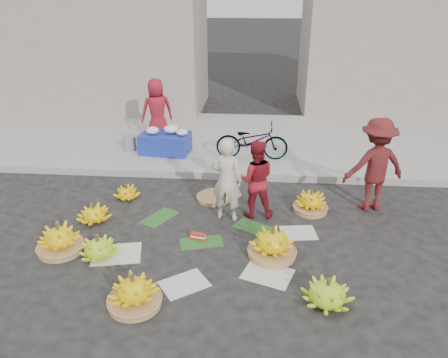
# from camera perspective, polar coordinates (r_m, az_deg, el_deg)

# --- Properties ---
(ground) EXTENTS (80.00, 80.00, 0.00)m
(ground) POSITION_cam_1_polar(r_m,az_deg,el_deg) (6.90, -1.92, -7.44)
(ground) COLOR black
(ground) RESTS_ON ground
(curb) EXTENTS (40.00, 0.25, 0.15)m
(curb) POSITION_cam_1_polar(r_m,az_deg,el_deg) (8.79, -0.36, 0.64)
(curb) COLOR gray
(curb) RESTS_ON ground
(sidewalk) EXTENTS (40.00, 4.00, 0.12)m
(sidewalk) POSITION_cam_1_polar(r_m,az_deg,el_deg) (10.74, 0.60, 5.16)
(sidewalk) COLOR gray
(sidewalk) RESTS_ON ground
(building_left) EXTENTS (6.00, 3.00, 4.00)m
(building_left) POSITION_cam_1_polar(r_m,az_deg,el_deg) (13.91, -15.91, 17.04)
(building_left) COLOR gray
(building_left) RESTS_ON sidewalk
(building_right) EXTENTS (5.00, 3.00, 5.00)m
(building_right) POSITION_cam_1_polar(r_m,az_deg,el_deg) (14.07, 21.40, 18.47)
(building_right) COLOR gray
(building_right) RESTS_ON sidewalk
(newspaper_scatter) EXTENTS (3.20, 1.80, 0.00)m
(newspaper_scatter) POSITION_cam_1_polar(r_m,az_deg,el_deg) (6.24, -2.75, -11.33)
(newspaper_scatter) COLOR silver
(newspaper_scatter) RESTS_ON ground
(banana_leaves) EXTENTS (2.00, 1.00, 0.00)m
(banana_leaves) POSITION_cam_1_polar(r_m,az_deg,el_deg) (7.08, -2.56, -6.51)
(banana_leaves) COLOR #1E511B
(banana_leaves) RESTS_ON ground
(banana_bunch_0) EXTENTS (0.72, 0.72, 0.46)m
(banana_bunch_0) POSITION_cam_1_polar(r_m,az_deg,el_deg) (6.89, -20.71, -7.34)
(banana_bunch_0) COLOR #9E7042
(banana_bunch_0) RESTS_ON ground
(banana_bunch_1) EXTENTS (0.63, 0.63, 0.35)m
(banana_bunch_1) POSITION_cam_1_polar(r_m,az_deg,el_deg) (6.61, -16.09, -8.56)
(banana_bunch_1) COLOR #86BC1A
(banana_bunch_1) RESTS_ON ground
(banana_bunch_2) EXTENTS (0.65, 0.65, 0.45)m
(banana_bunch_2) POSITION_cam_1_polar(r_m,az_deg,el_deg) (5.61, -11.70, -14.28)
(banana_bunch_2) COLOR #9E7042
(banana_bunch_2) RESTS_ON ground
(banana_bunch_3) EXTENTS (0.70, 0.70, 0.39)m
(banana_bunch_3) POSITION_cam_1_polar(r_m,az_deg,el_deg) (5.67, 13.35, -14.24)
(banana_bunch_3) COLOR #86BC1A
(banana_bunch_3) RESTS_ON ground
(banana_bunch_4) EXTENTS (0.74, 0.74, 0.47)m
(banana_bunch_4) POSITION_cam_1_polar(r_m,az_deg,el_deg) (6.38, 6.33, -8.38)
(banana_bunch_4) COLOR #9E7042
(banana_bunch_4) RESTS_ON ground
(banana_bunch_5) EXTENTS (0.61, 0.61, 0.41)m
(banana_bunch_5) POSITION_cam_1_polar(r_m,az_deg,el_deg) (7.65, 11.26, -2.98)
(banana_bunch_5) COLOR #9E7042
(banana_bunch_5) RESTS_ON ground
(banana_bunch_6) EXTENTS (0.62, 0.62, 0.33)m
(banana_bunch_6) POSITION_cam_1_polar(r_m,az_deg,el_deg) (7.54, -16.63, -4.32)
(banana_bunch_6) COLOR yellow
(banana_bunch_6) RESTS_ON ground
(banana_bunch_7) EXTENTS (0.47, 0.47, 0.28)m
(banana_bunch_7) POSITION_cam_1_polar(r_m,az_deg,el_deg) (8.15, -12.57, -1.73)
(banana_bunch_7) COLOR yellow
(banana_bunch_7) RESTS_ON ground
(basket_spare) EXTENTS (0.66, 0.66, 0.07)m
(basket_spare) POSITION_cam_1_polar(r_m,az_deg,el_deg) (7.95, -1.40, -2.47)
(basket_spare) COLOR #9E7042
(basket_spare) RESTS_ON ground
(incense_stack) EXTENTS (0.25, 0.12, 0.10)m
(incense_stack) POSITION_cam_1_polar(r_m,az_deg,el_deg) (6.80, -3.40, -7.46)
(incense_stack) COLOR red
(incense_stack) RESTS_ON ground
(vendor_cream) EXTENTS (0.57, 0.43, 1.41)m
(vendor_cream) POSITION_cam_1_polar(r_m,az_deg,el_deg) (7.05, 0.35, -0.15)
(vendor_cream) COLOR beige
(vendor_cream) RESTS_ON ground
(vendor_red) EXTENTS (0.69, 0.56, 1.34)m
(vendor_red) POSITION_cam_1_polar(r_m,az_deg,el_deg) (7.18, 4.10, -0.01)
(vendor_red) COLOR maroon
(vendor_red) RESTS_ON ground
(man_striped) EXTENTS (1.17, 0.85, 1.64)m
(man_striped) POSITION_cam_1_polar(r_m,az_deg,el_deg) (7.75, 19.14, 1.73)
(man_striped) COLOR maroon
(man_striped) RESTS_ON ground
(flower_table) EXTENTS (1.13, 0.78, 0.61)m
(flower_table) POSITION_cam_1_polar(r_m,az_deg,el_deg) (9.78, -7.63, 4.85)
(flower_table) COLOR navy
(flower_table) RESTS_ON sidewalk
(grey_bucket) EXTENTS (0.29, 0.29, 0.33)m
(grey_bucket) POSITION_cam_1_polar(r_m,az_deg,el_deg) (10.11, -12.25, 4.64)
(grey_bucket) COLOR gray
(grey_bucket) RESTS_ON sidewalk
(flower_vendor) EXTENTS (0.86, 0.73, 1.50)m
(flower_vendor) POSITION_cam_1_polar(r_m,az_deg,el_deg) (10.33, -8.73, 8.77)
(flower_vendor) COLOR maroon
(flower_vendor) RESTS_ON sidewalk
(bicycle) EXTENTS (0.54, 1.53, 0.80)m
(bicycle) POSITION_cam_1_polar(r_m,az_deg,el_deg) (9.33, 3.67, 5.01)
(bicycle) COLOR gray
(bicycle) RESTS_ON sidewalk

